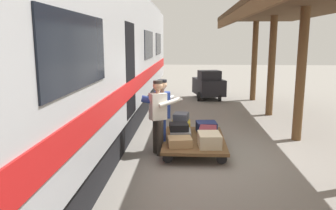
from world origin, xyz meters
TOP-DOWN VIEW (x-y plane):
  - ground_plane at (0.00, 0.00)m, footprint 60.00×60.00m
  - platform_canopy at (-2.16, 0.00)m, footprint 3.20×16.00m
  - train_car at (3.39, 0.00)m, footprint 3.03×19.56m
  - luggage_cart at (0.49, -0.49)m, footprint 1.43×2.19m
  - suitcase_tan_vintage at (0.82, 0.11)m, footprint 0.57×0.51m
  - suitcase_burgundy_valise at (0.17, -0.49)m, footprint 0.45×0.63m
  - suitcase_yellow_case at (0.82, -1.10)m, footprint 0.47×0.46m
  - suitcase_cream_canvas at (0.17, 0.11)m, footprint 0.51×0.63m
  - suitcase_gray_aluminum at (0.82, -0.49)m, footprint 0.50×0.55m
  - suitcase_navy_fabric at (0.17, -1.10)m, footprint 0.54×0.52m
  - suitcase_black_hardshell at (0.85, -0.50)m, footprint 0.48×0.47m
  - suitcase_slate_roller at (0.82, -1.10)m, footprint 0.41×0.48m
  - porter_in_overalls at (1.25, -0.35)m, footprint 0.69×0.47m
  - porter_by_door at (1.30, -0.19)m, footprint 0.74×0.63m
  - baggage_tug at (-0.29, -7.75)m, footprint 1.46×1.91m

SIDE VIEW (x-z plane):
  - ground_plane at x=0.00m, z-range 0.00..0.00m
  - luggage_cart at x=0.49m, z-range 0.11..0.40m
  - suitcase_tan_vintage at x=0.82m, z-range 0.29..0.48m
  - suitcase_gray_aluminum at x=0.82m, z-range 0.29..0.49m
  - suitcase_navy_fabric at x=0.17m, z-range 0.29..0.55m
  - suitcase_burgundy_valise at x=0.17m, z-range 0.29..0.56m
  - suitcase_yellow_case at x=0.82m, z-range 0.29..0.56m
  - suitcase_cream_canvas at x=0.17m, z-range 0.29..0.59m
  - suitcase_black_hardshell at x=0.85m, z-range 0.49..0.65m
  - baggage_tug at x=-0.29m, z-range -0.02..1.28m
  - suitcase_slate_roller at x=0.82m, z-range 0.56..0.77m
  - porter_in_overalls at x=1.25m, z-range 0.07..1.78m
  - porter_by_door at x=1.30m, z-range 0.07..1.78m
  - train_car at x=3.39m, z-range 0.06..4.06m
  - platform_canopy at x=-2.16m, z-range 1.48..5.04m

